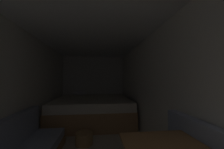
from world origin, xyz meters
name	(u,v)px	position (x,y,z in m)	size (l,w,h in m)	color
wall_back	(94,84)	(0.00, 4.98, 1.07)	(2.40, 0.05, 2.13)	silver
wall_left	(19,91)	(-1.18, 2.24, 1.07)	(0.05, 5.43, 2.13)	silver
wall_right	(153,89)	(1.18, 2.24, 1.07)	(0.05, 5.43, 2.13)	silver
ceiling_slab	(90,30)	(0.00, 2.24, 2.16)	(2.40, 5.43, 0.05)	white
bed	(93,109)	(0.00, 3.90, 0.34)	(2.18, 2.03, 0.84)	#9E7247
wicker_basket	(84,138)	(-0.12, 2.49, 0.11)	(0.34, 0.34, 0.23)	olive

